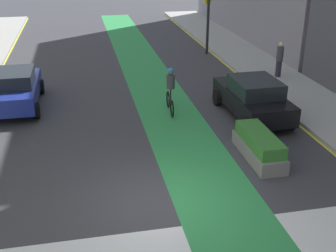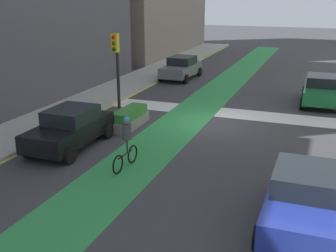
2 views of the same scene
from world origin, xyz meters
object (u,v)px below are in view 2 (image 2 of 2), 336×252
traffic_signal_near_right (116,56)px  car_black_right_far (70,128)px  car_blue_left_far (303,198)px  car_grey_right_near (181,68)px  car_green_left_near (321,90)px  cyclist_in_lane (126,141)px  median_planter (130,118)px

traffic_signal_near_right → car_black_right_far: 6.26m
car_blue_left_far → car_grey_right_near: 20.01m
car_green_left_near → car_grey_right_near: 10.32m
car_grey_right_near → cyclist_in_lane: bearing=102.0°
traffic_signal_near_right → car_blue_left_far: 13.45m
traffic_signal_near_right → car_green_left_near: traffic_signal_near_right is taller
traffic_signal_near_right → car_green_left_near: 11.32m
car_grey_right_near → median_planter: bearing=97.0°
car_black_right_far → car_green_left_near: (-9.17, -10.70, 0.00)m
car_black_right_far → car_grey_right_near: same height
car_green_left_near → car_black_right_far: bearing=49.4°
car_green_left_near → median_planter: size_ratio=1.65×
car_blue_left_far → median_planter: size_ratio=1.64×
car_blue_left_far → median_planter: bearing=-37.8°
car_blue_left_far → median_planter: car_blue_left_far is taller
car_grey_right_near → cyclist_in_lane: cyclist_in_lane is taller
car_green_left_near → median_planter: 11.02m
car_green_left_near → car_blue_left_far: same height
car_black_right_far → median_planter: car_black_right_far is taller
traffic_signal_near_right → car_grey_right_near: (-0.54, -8.82, -1.98)m
traffic_signal_near_right → cyclist_in_lane: (-3.89, 6.95, -1.81)m
car_green_left_near → car_blue_left_far: size_ratio=1.01×
car_green_left_near → cyclist_in_lane: size_ratio=2.29×
car_grey_right_near → cyclist_in_lane: 16.13m
car_black_right_far → cyclist_in_lane: size_ratio=2.28×
car_grey_right_near → median_planter: 11.56m
car_blue_left_far → cyclist_in_lane: (6.06, -1.89, 0.17)m
cyclist_in_lane → median_planter: (1.94, -4.31, -0.57)m
car_black_right_far → cyclist_in_lane: bearing=160.3°
car_green_left_near → traffic_signal_near_right: bearing=25.6°
car_green_left_near → cyclist_in_lane: (6.16, 11.77, 0.17)m
cyclist_in_lane → median_planter: cyclist_in_lane is taller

